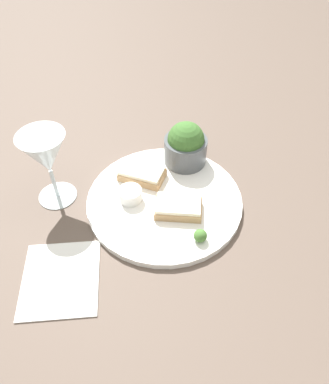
{
  "coord_description": "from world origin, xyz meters",
  "views": [
    {
      "loc": [
        -0.16,
        0.49,
        0.58
      ],
      "look_at": [
        0.0,
        0.0,
        0.03
      ],
      "focal_mm": 35.0,
      "sensor_mm": 36.0,
      "label": 1
    }
  ],
  "objects_px": {
    "salad_bowl": "(186,145)",
    "wine_glass": "(46,156)",
    "cheese_toast_far": "(142,174)",
    "sauce_ramekin": "(130,194)",
    "napkin": "(60,278)",
    "cheese_toast_near": "(178,207)"
  },
  "relations": [
    {
      "from": "napkin",
      "to": "salad_bowl",
      "type": "bearing_deg",
      "value": -109.82
    },
    {
      "from": "sauce_ramekin",
      "to": "wine_glass",
      "type": "xyz_separation_m",
      "value": [
        0.16,
        0.03,
        0.08
      ]
    },
    {
      "from": "cheese_toast_near",
      "to": "napkin",
      "type": "distance_m",
      "value": 0.26
    },
    {
      "from": "salad_bowl",
      "to": "cheese_toast_near",
      "type": "xyz_separation_m",
      "value": [
        -0.03,
        0.15,
        -0.03
      ]
    },
    {
      "from": "wine_glass",
      "to": "cheese_toast_near",
      "type": "bearing_deg",
      "value": -174.25
    },
    {
      "from": "cheese_toast_far",
      "to": "napkin",
      "type": "bearing_deg",
      "value": 78.63
    },
    {
      "from": "salad_bowl",
      "to": "cheese_toast_near",
      "type": "relative_size",
      "value": 0.98
    },
    {
      "from": "cheese_toast_far",
      "to": "wine_glass",
      "type": "bearing_deg",
      "value": 30.78
    },
    {
      "from": "salad_bowl",
      "to": "cheese_toast_far",
      "type": "distance_m",
      "value": 0.11
    },
    {
      "from": "salad_bowl",
      "to": "wine_glass",
      "type": "bearing_deg",
      "value": 37.49
    },
    {
      "from": "sauce_ramekin",
      "to": "napkin",
      "type": "bearing_deg",
      "value": 75.36
    },
    {
      "from": "cheese_toast_near",
      "to": "cheese_toast_far",
      "type": "relative_size",
      "value": 1.06
    },
    {
      "from": "cheese_toast_far",
      "to": "wine_glass",
      "type": "relative_size",
      "value": 0.6
    },
    {
      "from": "sauce_ramekin",
      "to": "wine_glass",
      "type": "height_order",
      "value": "wine_glass"
    },
    {
      "from": "napkin",
      "to": "wine_glass",
      "type": "bearing_deg",
      "value": -59.75
    },
    {
      "from": "salad_bowl",
      "to": "napkin",
      "type": "distance_m",
      "value": 0.38
    },
    {
      "from": "cheese_toast_near",
      "to": "cheese_toast_far",
      "type": "distance_m",
      "value": 0.12
    },
    {
      "from": "salad_bowl",
      "to": "cheese_toast_near",
      "type": "bearing_deg",
      "value": 100.83
    },
    {
      "from": "wine_glass",
      "to": "cheese_toast_far",
      "type": "bearing_deg",
      "value": -149.22
    },
    {
      "from": "salad_bowl",
      "to": "wine_glass",
      "type": "height_order",
      "value": "wine_glass"
    },
    {
      "from": "salad_bowl",
      "to": "cheese_toast_far",
      "type": "xyz_separation_m",
      "value": [
        0.07,
        0.08,
        -0.03
      ]
    },
    {
      "from": "wine_glass",
      "to": "salad_bowl",
      "type": "bearing_deg",
      "value": -142.51
    }
  ]
}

